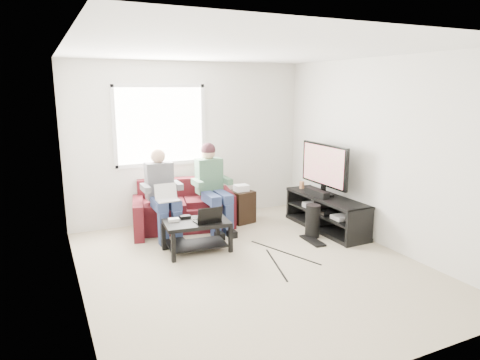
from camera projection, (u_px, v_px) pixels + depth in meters
name	position (u px, v px, depth m)	size (l,w,h in m)	color
floor	(251.00, 266.00, 5.36)	(4.50, 4.50, 0.00)	#BCAA92
ceiling	(253.00, 50.00, 4.81)	(4.50, 4.50, 0.00)	white
wall_back	(190.00, 142.00, 7.07)	(4.50, 4.50, 0.00)	silver
wall_front	(392.00, 213.00, 3.10)	(4.50, 4.50, 0.00)	silver
wall_left	(73.00, 179.00, 4.25)	(4.50, 4.50, 0.00)	silver
wall_right	(381.00, 153.00, 5.92)	(4.50, 4.50, 0.00)	silver
window	(160.00, 125.00, 6.78)	(1.48, 0.04, 1.28)	white
sofa	(184.00, 210.00, 6.78)	(1.76, 1.01, 0.76)	#481212
person_left	(162.00, 190.00, 6.30)	(0.40, 0.70, 1.30)	navy
person_right	(212.00, 181.00, 6.64)	(0.40, 0.71, 1.35)	navy
laptop_silver	(167.00, 197.00, 6.07)	(0.32, 0.22, 0.24)	silver
coffee_table	(197.00, 229.00, 5.78)	(0.90, 0.60, 0.43)	black
laptop_black	(207.00, 213.00, 5.71)	(0.34, 0.24, 0.24)	black
controller_a	(174.00, 220.00, 5.74)	(0.14, 0.09, 0.04)	silver
controller_b	(185.00, 217.00, 5.87)	(0.14, 0.09, 0.04)	black
controller_c	(213.00, 214.00, 6.01)	(0.14, 0.09, 0.04)	gray
tv_stand	(326.00, 215.00, 6.70)	(0.51, 1.60, 0.53)	black
tv	(324.00, 166.00, 6.62)	(0.12, 1.10, 0.81)	black
soundbar	(317.00, 193.00, 6.66)	(0.12, 0.50, 0.10)	black
drink_cup	(302.00, 185.00, 7.16)	(0.08, 0.08, 0.12)	#A46C46
console_white	(343.00, 217.00, 6.33)	(0.30, 0.22, 0.06)	silver
console_grey	(315.00, 205.00, 6.94)	(0.34, 0.26, 0.08)	gray
console_black	(328.00, 211.00, 6.64)	(0.38, 0.30, 0.07)	black
subwoofer	(313.00, 221.00, 6.35)	(0.22, 0.22, 0.49)	black
keyboard_floor	(313.00, 241.00, 6.20)	(0.16, 0.49, 0.03)	black
end_table	(241.00, 205.00, 7.05)	(0.36, 0.36, 0.63)	black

